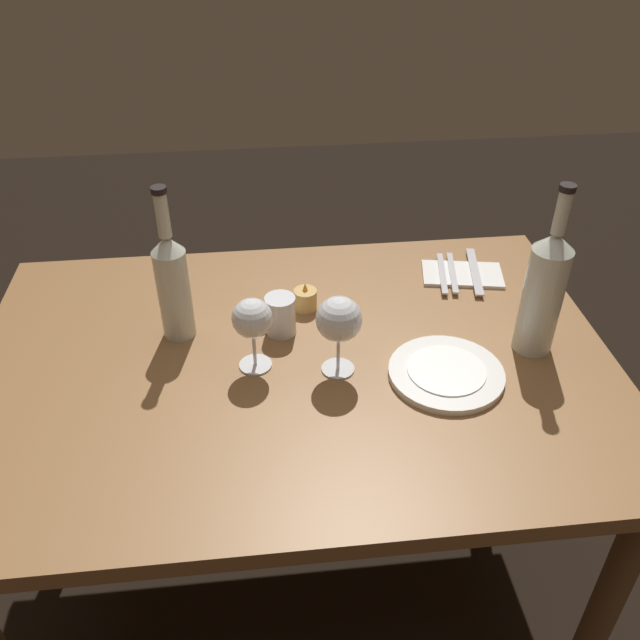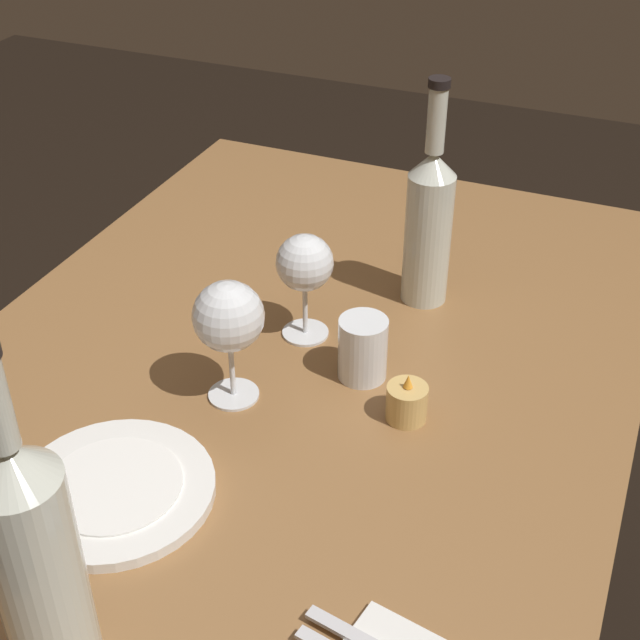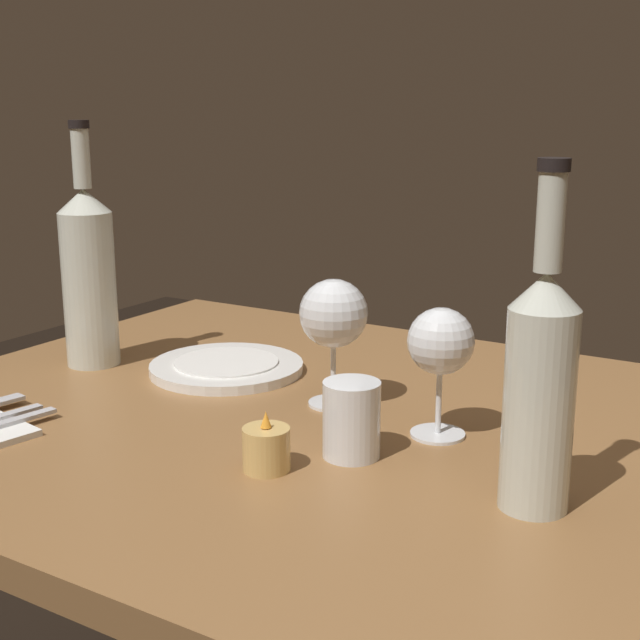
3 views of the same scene
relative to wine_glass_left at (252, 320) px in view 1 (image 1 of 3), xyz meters
name	(u,v)px [view 1 (image 1 of 3)]	position (x,y,z in m)	size (l,w,h in m)	color
ground_plane	(301,572)	(0.08, 0.01, -0.85)	(6.00, 6.00, 0.00)	black
dining_table	(296,392)	(0.08, 0.01, -0.20)	(1.30, 0.90, 0.74)	olive
wine_glass_left	(252,320)	(0.00, 0.00, 0.00)	(0.08, 0.08, 0.16)	white
wine_glass_right	(339,321)	(0.16, -0.03, 0.01)	(0.09, 0.09, 0.17)	white
wine_bottle	(173,283)	(-0.16, 0.13, 0.01)	(0.07, 0.07, 0.34)	silver
wine_bottle_second	(544,290)	(0.57, 0.00, 0.03)	(0.08, 0.08, 0.36)	silver
water_tumbler	(281,316)	(0.06, 0.11, -0.07)	(0.07, 0.07, 0.09)	white
votive_candle	(305,300)	(0.12, 0.19, -0.09)	(0.05, 0.05, 0.07)	#DBB266
dinner_plate	(446,373)	(0.37, -0.07, -0.11)	(0.23, 0.23, 0.02)	white
folded_napkin	(462,274)	(0.51, 0.28, -0.11)	(0.21, 0.14, 0.01)	white
fork_inner	(452,273)	(0.48, 0.28, -0.10)	(0.05, 0.18, 0.00)	silver
fork_outer	(442,273)	(0.46, 0.28, -0.10)	(0.05, 0.18, 0.00)	silver
table_knife	(475,271)	(0.54, 0.28, -0.10)	(0.06, 0.21, 0.00)	silver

